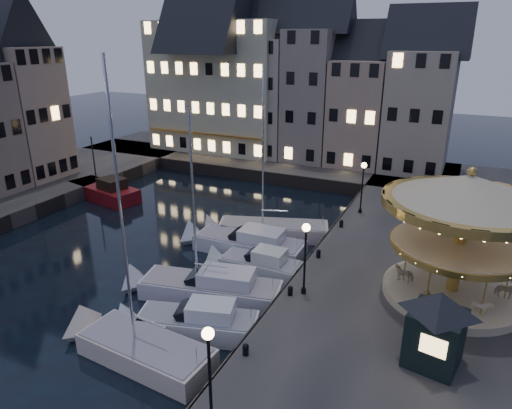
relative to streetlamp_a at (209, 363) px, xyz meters
The scene contains 30 objects.
ground 12.21m from the streetlamp_a, 128.66° to the left, with size 160.00×160.00×0.00m, color black.
quay_east 16.81m from the streetlamp_a, 65.61° to the left, with size 16.00×56.00×1.30m, color #474442.
quay_north 40.14m from the streetlamp_a, 112.33° to the left, with size 44.00×12.00×1.30m, color #474442.
quaywall_e 15.42m from the streetlamp_a, 94.57° to the left, with size 0.15×44.00×1.30m, color #47423A.
quaywall_n 33.86m from the streetlamp_a, 113.06° to the left, with size 48.00×0.15×1.30m, color #47423A.
quaywall_w 27.70m from the streetlamp_a, 156.42° to the left, with size 0.15×44.00×1.30m, color #47423A.
streetlamp_a is the anchor object (origin of this frame).
streetlamp_b 10.00m from the streetlamp_a, 90.00° to the left, with size 0.44×0.44×4.17m.
streetlamp_c 23.50m from the streetlamp_a, 90.00° to the left, with size 0.44×0.44×4.17m.
bollard_a 4.71m from the streetlamp_a, 98.53° to the left, with size 0.30×0.30×0.57m.
bollard_b 9.82m from the streetlamp_a, 93.61° to the left, with size 0.30×0.30×0.57m.
bollard_c 14.71m from the streetlamp_a, 92.37° to the left, with size 0.30×0.30×0.57m.
bollard_d 20.15m from the streetlamp_a, 91.72° to the left, with size 0.30×0.30×0.57m.
townhouse_na 47.41m from the streetlamp_a, 124.40° to the left, with size 5.50×8.00×12.80m.
townhouse_nb 44.62m from the streetlamp_a, 118.58° to the left, with size 6.16×8.00×13.80m.
townhouse_nc 42.13m from the streetlamp_a, 111.29° to the left, with size 6.82×8.00×14.80m.
townhouse_nd 40.47m from the streetlamp_a, 103.62° to the left, with size 5.50×8.00×15.80m.
townhouse_ne 39.38m from the streetlamp_a, 95.86° to the left, with size 6.16×8.00×12.80m.
townhouse_nf 39.29m from the streetlamp_a, 86.99° to the left, with size 6.82×8.00×13.80m.
townhouse_wc 38.99m from the streetlamp_a, 149.00° to the left, with size 8.80×5.50×14.20m.
hotel_corner 44.76m from the streetlamp_a, 118.53° to the left, with size 17.60×9.00×16.80m.
motorboat_a 7.56m from the streetlamp_a, 153.01° to the left, with size 7.85×3.14×13.06m.
motorboat_b 8.15m from the streetlamp_a, 129.44° to the left, with size 7.31×3.88×2.15m.
motorboat_c 11.31m from the streetlamp_a, 122.81° to the left, with size 9.40×4.16×12.45m.
motorboat_d 14.08m from the streetlamp_a, 108.71° to the left, with size 6.25×2.01×2.15m.
motorboat_e 17.21m from the streetlamp_a, 112.51° to the left, with size 8.98×2.84×2.15m.
motorboat_f 19.96m from the streetlamp_a, 108.22° to the left, with size 9.32×5.21×12.53m.
red_fishing_boat 31.19m from the streetlamp_a, 139.55° to the left, with size 8.28×4.40×6.06m.
carousel 15.24m from the streetlamp_a, 60.59° to the left, with size 8.37×8.37×7.32m.
ticket_kiosk 9.85m from the streetlamp_a, 45.13° to the left, with size 3.40×3.40×3.98m.
Camera 1 is at (14.15, -19.97, 14.69)m, focal length 32.00 mm.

